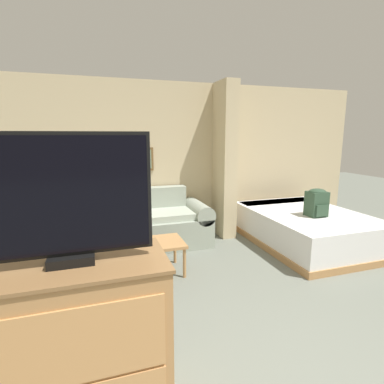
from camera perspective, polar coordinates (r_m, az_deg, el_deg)
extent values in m
cube|color=#CCB78E|center=(5.17, -4.60, 5.97)|extent=(7.34, 0.12, 2.60)
cube|color=#70644E|center=(5.36, -4.21, -7.74)|extent=(7.34, 0.02, 0.06)
cube|color=brown|center=(4.99, -10.47, 6.14)|extent=(0.54, 0.02, 0.38)
cube|color=gray|center=(4.98, -10.45, 6.13)|extent=(0.47, 0.01, 0.31)
cube|color=#CCB78E|center=(5.15, 6.23, 5.92)|extent=(0.24, 0.55, 2.60)
cube|color=#99A393|center=(4.79, -9.29, -7.68)|extent=(1.55, 0.84, 0.45)
cube|color=#99A393|center=(4.97, -10.02, -1.70)|extent=(1.55, 0.20, 0.43)
cube|color=#99A393|center=(4.75, -20.30, -8.39)|extent=(0.27, 0.84, 0.45)
cylinder|color=#99A393|center=(4.66, -20.53, -5.06)|extent=(0.30, 0.84, 0.30)
cube|color=#99A393|center=(4.99, 1.13, -6.75)|extent=(0.27, 0.84, 0.45)
cylinder|color=#99A393|center=(4.91, 1.14, -3.56)|extent=(0.30, 0.84, 0.30)
cube|color=#AAB5A4|center=(4.62, -14.06, -4.96)|extent=(0.75, 0.60, 0.10)
cube|color=#AAB5A4|center=(4.73, -4.65, -4.29)|extent=(0.75, 0.60, 0.10)
cube|color=#B27F4C|center=(3.83, -7.46, -9.73)|extent=(0.77, 0.54, 0.04)
cylinder|color=#B27F4C|center=(3.66, -12.15, -14.44)|extent=(0.04, 0.04, 0.38)
cylinder|color=#B27F4C|center=(3.77, -1.44, -13.36)|extent=(0.04, 0.04, 0.38)
cylinder|color=#B27F4C|center=(4.08, -12.85, -11.74)|extent=(0.04, 0.04, 0.38)
cylinder|color=#B27F4C|center=(4.18, -3.27, -10.88)|extent=(0.04, 0.04, 0.38)
cube|color=#B27F4C|center=(4.66, -23.76, -4.82)|extent=(0.43, 0.43, 0.04)
cylinder|color=#B27F4C|center=(4.59, -26.03, -8.97)|extent=(0.04, 0.04, 0.54)
cylinder|color=#B27F4C|center=(4.55, -21.36, -8.78)|extent=(0.04, 0.04, 0.54)
cylinder|color=#B27F4C|center=(4.94, -25.46, -7.56)|extent=(0.04, 0.04, 0.54)
cylinder|color=#B27F4C|center=(4.90, -21.13, -7.36)|extent=(0.04, 0.04, 0.54)
cylinder|color=tan|center=(4.64, -23.83, -3.93)|extent=(0.16, 0.16, 0.11)
cylinder|color=tan|center=(4.62, -23.91, -2.95)|extent=(0.02, 0.02, 0.05)
cone|color=silver|center=(4.59, -24.05, -1.18)|extent=(0.38, 0.38, 0.24)
cube|color=#B27F4C|center=(2.07, -20.73, -26.20)|extent=(1.01, 0.51, 1.03)
cube|color=brown|center=(1.81, -21.86, -12.71)|extent=(1.03, 0.53, 0.02)
cube|color=tan|center=(1.74, -21.62, -25.82)|extent=(0.91, 0.01, 0.41)
cube|color=black|center=(1.79, -21.94, -11.68)|extent=(0.24, 0.16, 0.05)
cube|color=black|center=(1.69, -22.78, -0.55)|extent=(0.88, 0.04, 0.66)
cube|color=black|center=(1.67, -22.85, -0.71)|extent=(0.84, 0.01, 0.62)
cube|color=#B27F4C|center=(5.25, 20.70, -8.64)|extent=(1.57, 2.14, 0.10)
cube|color=white|center=(5.17, 20.89, -5.88)|extent=(1.53, 2.10, 0.43)
cube|color=white|center=(5.77, 15.85, -2.19)|extent=(1.41, 0.36, 0.10)
cube|color=#2D4733|center=(4.88, 22.61, -2.10)|extent=(0.28, 0.23, 0.38)
cube|color=#2D4733|center=(4.81, 23.53, -3.29)|extent=(0.21, 0.03, 0.17)
ellipsoid|color=#2D4733|center=(4.85, 22.77, 0.07)|extent=(0.26, 0.22, 0.09)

